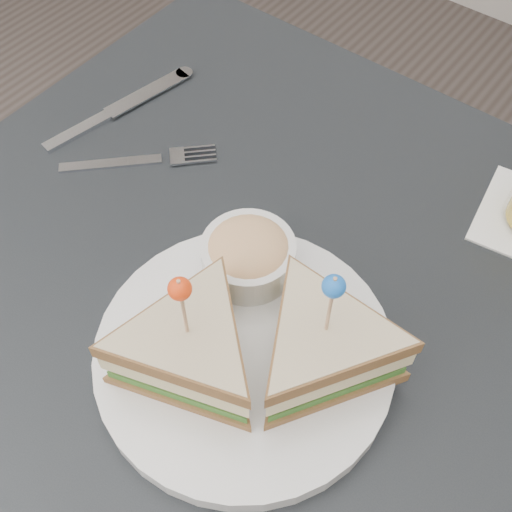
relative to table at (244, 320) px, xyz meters
name	(u,v)px	position (x,y,z in m)	size (l,w,h in m)	color
ground_plane	(249,486)	(0.00, 0.00, -0.67)	(3.50, 3.50, 0.00)	#3F3833
table	(244,320)	(0.00, 0.00, 0.00)	(0.80, 0.80, 0.75)	black
plate_meal	(253,340)	(0.06, -0.06, 0.12)	(0.35, 0.34, 0.17)	white
cutlery_fork	(146,160)	(-0.20, 0.07, 0.08)	(0.15, 0.15, 0.01)	silver
cutlery_knife	(115,111)	(-0.29, 0.11, 0.08)	(0.06, 0.23, 0.01)	silver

